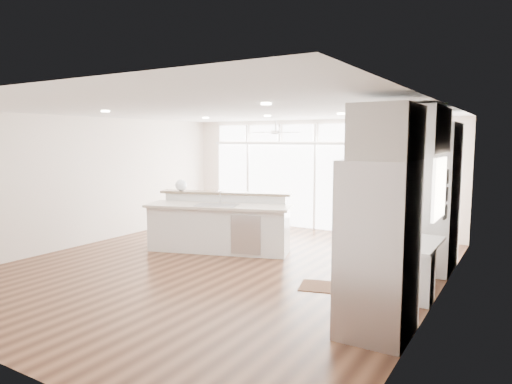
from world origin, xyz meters
The scene contains 23 objects.
floor centered at (0.00, 0.00, -0.01)m, with size 7.00×8.00×0.02m, color #3C2012.
ceiling centered at (0.00, 0.00, 2.70)m, with size 7.00×8.00×0.02m, color white.
wall_back centered at (0.00, 4.00, 1.35)m, with size 7.00×0.04×2.70m, color white.
wall_left centered at (-3.50, 0.00, 1.35)m, with size 0.04×8.00×2.70m, color white.
wall_right centered at (3.50, 0.00, 1.35)m, with size 0.04×8.00×2.70m, color white.
glass_wall centered at (0.00, 3.94, 1.05)m, with size 5.80×0.06×2.08m, color white.
transom_row centered at (0.00, 3.94, 2.38)m, with size 5.90×0.06×0.40m, color white.
desk_window centered at (3.46, 0.30, 1.55)m, with size 0.04×0.85×0.85m, color white.
ceiling_fan centered at (-0.50, 2.80, 2.48)m, with size 1.16×1.16×0.32m, color white.
recessed_lights centered at (0.00, 0.20, 2.68)m, with size 3.40×3.00×0.02m, color white.
oven_cabinet centered at (3.17, 1.80, 1.25)m, with size 0.64×1.20×2.50m, color white.
desk_nook centered at (3.13, 0.30, 0.38)m, with size 0.72×1.30×0.76m, color white.
upper_cabinets centered at (3.17, 0.30, 2.35)m, with size 0.64×1.30×0.64m, color white.
refrigerator centered at (3.11, -1.35, 1.00)m, with size 0.76×0.90×2.00m, color #B0B0B5.
fridge_cabinet centered at (3.17, -1.35, 2.30)m, with size 0.64×0.90×0.60m, color white.
framed_photos centered at (3.46, 0.92, 1.40)m, with size 0.06×0.22×0.80m, color black.
kitchen_island centered at (-0.72, 0.88, 0.57)m, with size 2.88×1.08×1.14m, color white.
rug centered at (1.99, -0.10, 0.01)m, with size 0.79×0.57×0.01m, color #351C11.
office_chair centered at (2.83, 0.84, 0.45)m, with size 0.47×0.44×0.91m, color black.
fishbowl centered at (-1.75, 0.96, 1.26)m, with size 0.24×0.24×0.24m, color white.
monitor centered at (3.05, 0.30, 0.98)m, with size 0.09×0.53×0.45m, color black.
keyboard centered at (2.88, 0.30, 0.77)m, with size 0.13×0.34×0.02m, color silver.
potted_plant centered at (3.17, 1.80, 2.62)m, with size 0.29×0.32×0.25m, color #325424.
Camera 1 is at (4.54, -6.37, 2.23)m, focal length 32.00 mm.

